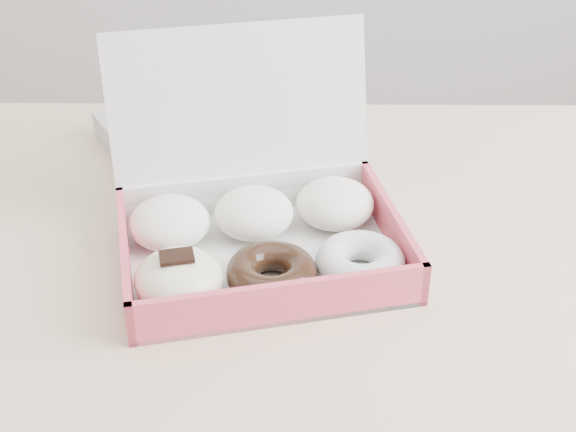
{
  "coord_description": "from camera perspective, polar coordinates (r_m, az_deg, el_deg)",
  "views": [
    {
      "loc": [
        -0.01,
        -0.76,
        1.29
      ],
      "look_at": [
        -0.02,
        -0.0,
        0.8
      ],
      "focal_mm": 50.0,
      "sensor_mm": 36.0,
      "label": 1
    }
  ],
  "objects": [
    {
      "name": "table",
      "position": [
        0.98,
        1.11,
        -6.29
      ],
      "size": [
        1.2,
        0.8,
        0.75
      ],
      "color": "tan",
      "rests_on": "ground"
    },
    {
      "name": "newspapers",
      "position": [
        1.15,
        -6.25,
        5.89
      ],
      "size": [
        0.32,
        0.3,
        0.04
      ],
      "primitive_type": "cube",
      "rotation": [
        0.0,
        0.0,
        0.52
      ],
      "color": "beige",
      "rests_on": "table"
    },
    {
      "name": "donut_box",
      "position": [
        0.91,
        -2.27,
        -0.77
      ],
      "size": [
        0.37,
        0.34,
        0.22
      ],
      "rotation": [
        0.0,
        0.0,
        0.22
      ],
      "color": "silver",
      "rests_on": "table"
    }
  ]
}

